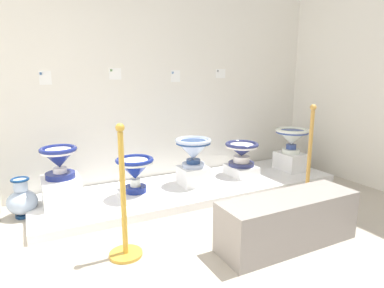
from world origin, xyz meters
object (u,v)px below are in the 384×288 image
at_px(antique_toilet_tall_cobalt, 59,159).
at_px(plinth_block_broad_patterned, 193,176).
at_px(plinth_block_rightmost, 136,194).
at_px(info_placard_first, 45,78).
at_px(plinth_block_tall_cobalt, 62,191).
at_px(antique_toilet_central_ornate, 292,137).
at_px(antique_toilet_pale_glazed, 242,151).
at_px(info_placard_second, 115,74).
at_px(stanchion_post_near_right, 308,172).
at_px(antique_toilet_rightmost, 135,169).
at_px(plinth_block_central_ornate, 290,161).
at_px(antique_toilet_broad_patterned, 193,149).
at_px(plinth_block_pale_glazed, 241,170).
at_px(info_placard_third, 175,76).
at_px(decorative_vase_companion, 22,201).
at_px(info_placard_fourth, 220,74).
at_px(stanchion_post_near_left, 124,217).
at_px(museum_bench, 288,221).

bearing_deg(antique_toilet_tall_cobalt, plinth_block_broad_patterned, -2.86).
bearing_deg(plinth_block_rightmost, info_placard_first, 140.93).
distance_m(plinth_block_tall_cobalt, antique_toilet_central_ornate, 2.82).
xyz_separation_m(antique_toilet_pale_glazed, info_placard_second, (-1.41, 0.46, 0.93)).
relative_size(plinth_block_broad_patterned, stanchion_post_near_right, 0.30).
relative_size(antique_toilet_rightmost, plinth_block_central_ornate, 1.05).
distance_m(antique_toilet_rightmost, antique_toilet_broad_patterned, 0.72).
bearing_deg(plinth_block_broad_patterned, antique_toilet_pale_glazed, 2.89).
distance_m(plinth_block_central_ornate, info_placard_second, 2.46).
bearing_deg(info_placard_second, plinth_block_central_ornate, -14.96).
bearing_deg(plinth_block_pale_glazed, plinth_block_broad_patterned, -177.11).
height_order(antique_toilet_central_ornate, info_placard_third, info_placard_third).
bearing_deg(plinth_block_rightmost, antique_toilet_tall_cobalt, 167.06).
xyz_separation_m(plinth_block_pale_glazed, decorative_vase_companion, (-2.44, 0.10, 0.01)).
relative_size(info_placard_first, info_placard_third, 1.00).
height_order(info_placard_second, info_placard_fourth, info_placard_second).
relative_size(info_placard_second, info_placard_fourth, 0.96).
distance_m(plinth_block_rightmost, info_placard_third, 1.51).
height_order(info_placard_first, info_placard_third, info_placard_third).
height_order(antique_toilet_pale_glazed, antique_toilet_central_ornate, antique_toilet_central_ornate).
relative_size(antique_toilet_rightmost, info_placard_second, 2.89).
height_order(plinth_block_rightmost, info_placard_third, info_placard_third).
bearing_deg(stanchion_post_near_left, plinth_block_central_ornate, 20.13).
relative_size(info_placard_third, museum_bench, 0.12).
xyz_separation_m(antique_toilet_rightmost, plinth_block_broad_patterned, (0.71, 0.09, -0.20)).
distance_m(antique_toilet_broad_patterned, museum_bench, 1.44).
height_order(antique_toilet_tall_cobalt, antique_toilet_central_ornate, antique_toilet_tall_cobalt).
distance_m(plinth_block_tall_cobalt, info_placard_third, 1.83).
xyz_separation_m(info_placard_fourth, decorative_vase_companion, (-2.40, -0.36, -1.17)).
bearing_deg(plinth_block_broad_patterned, museum_bench, -85.29).
xyz_separation_m(plinth_block_rightmost, antique_toilet_pale_glazed, (1.40, 0.12, 0.28)).
xyz_separation_m(plinth_block_broad_patterned, antique_toilet_pale_glazed, (0.69, 0.03, 0.21)).
xyz_separation_m(antique_toilet_central_ornate, stanchion_post_near_left, (-2.47, -0.91, -0.23)).
distance_m(plinth_block_rightmost, museum_bench, 1.55).
xyz_separation_m(plinth_block_rightmost, info_placard_second, (-0.01, 0.58, 1.21)).
distance_m(antique_toilet_broad_patterned, stanchion_post_near_right, 1.25).
bearing_deg(museum_bench, antique_toilet_rightmost, 122.20).
height_order(plinth_block_pale_glazed, info_placard_fourth, info_placard_fourth).
distance_m(antique_toilet_pale_glazed, plinth_block_central_ornate, 0.74).
relative_size(plinth_block_tall_cobalt, plinth_block_rightmost, 1.00).
distance_m(info_placard_third, decorative_vase_companion, 2.13).
xyz_separation_m(plinth_block_tall_cobalt, antique_toilet_pale_glazed, (2.09, -0.03, 0.18)).
bearing_deg(museum_bench, info_placard_third, 93.08).
bearing_deg(plinth_block_broad_patterned, antique_toilet_central_ornate, -2.91).
relative_size(info_placard_first, stanchion_post_near_right, 0.13).
height_order(antique_toilet_pale_glazed, stanchion_post_near_right, stanchion_post_near_right).
bearing_deg(plinth_block_broad_patterned, info_placard_third, 88.43).
bearing_deg(plinth_block_rightmost, antique_toilet_broad_patterned, 7.10).
bearing_deg(antique_toilet_tall_cobalt, info_placard_third, 16.73).
distance_m(antique_toilet_rightmost, museum_bench, 1.56).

